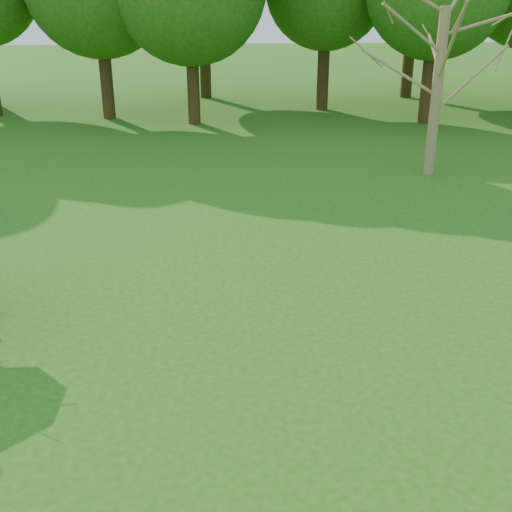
{
  "coord_description": "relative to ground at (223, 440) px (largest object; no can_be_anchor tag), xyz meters",
  "views": [
    {
      "loc": [
        -0.1,
        -6.85,
        5.56
      ],
      "look_at": [
        0.73,
        3.57,
        1.1
      ],
      "focal_mm": 45.0,
      "sensor_mm": 36.0,
      "label": 1
    }
  ],
  "objects": [
    {
      "name": "ground",
      "position": [
        0.0,
        0.0,
        0.0
      ],
      "size": [
        120.0,
        120.0,
        0.0
      ],
      "primitive_type": "plane",
      "color": "#246312",
      "rests_on": "ground"
    }
  ]
}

